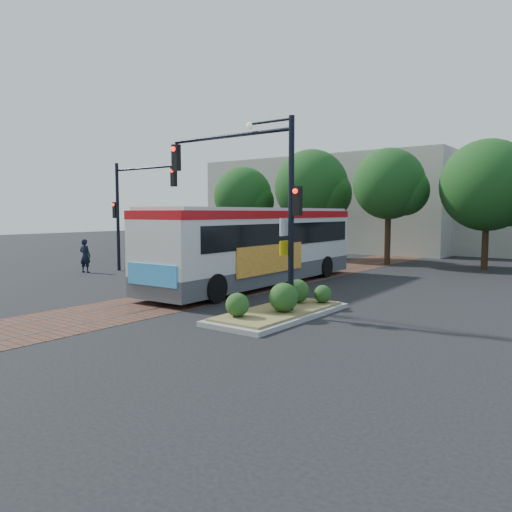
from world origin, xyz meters
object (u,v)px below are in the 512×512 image
object	(u,v)px
city_bus	(259,242)
signal_pole_left	(131,202)
parked_car	(208,253)
signal_pole_main	(259,185)
officer	(85,256)
traffic_island	(281,306)

from	to	relation	value
city_bus	signal_pole_left	size ratio (longest dim) A/B	2.18
parked_car	signal_pole_main	bearing A→B (deg)	-124.46
city_bus	parked_car	distance (m)	10.66
signal_pole_left	officer	xyz separation A→B (m)	(-1.77, -1.74, -2.95)
signal_pole_main	city_bus	bearing A→B (deg)	126.12
traffic_island	officer	xyz separation A→B (m)	(-14.96, 3.15, 0.59)
traffic_island	parked_car	world-z (taller)	parked_car
traffic_island	signal_pole_left	bearing A→B (deg)	159.64
signal_pole_main	officer	bearing A→B (deg)	167.65
officer	parked_car	size ratio (longest dim) A/B	0.43
parked_car	signal_pole_left	bearing A→B (deg)	-172.14
traffic_island	parked_car	distance (m)	17.29
signal_pole_left	officer	size ratio (longest dim) A/B	3.28
signal_pole_left	traffic_island	bearing A→B (deg)	-20.36
officer	parked_car	bearing A→B (deg)	-119.05
signal_pole_main	signal_pole_left	world-z (taller)	signal_pole_main
city_bus	signal_pole_left	bearing A→B (deg)	179.07
traffic_island	officer	size ratio (longest dim) A/B	2.84
city_bus	signal_pole_main	distance (m)	6.53
city_bus	officer	distance (m)	10.60
city_bus	signal_pole_main	bearing A→B (deg)	-55.82
signal_pole_left	parked_car	size ratio (longest dim) A/B	1.42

